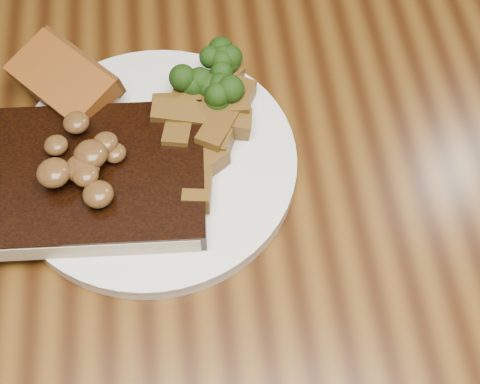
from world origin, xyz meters
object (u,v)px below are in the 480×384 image
object	(u,v)px
steak	(98,178)
potato_wedges	(217,140)
dining_table	(233,260)
garlic_bread	(67,94)
plate	(154,164)

from	to	relation	value
steak	potato_wedges	bearing A→B (deg)	18.78
dining_table	steak	size ratio (longest dim) A/B	8.66
dining_table	potato_wedges	size ratio (longest dim) A/B	13.70
garlic_bread	potato_wedges	distance (m)	0.15
steak	potato_wedges	xyz separation A→B (m)	(0.11, 0.03, -0.00)
dining_table	steak	xyz separation A→B (m)	(-0.11, 0.04, 0.12)
plate	dining_table	bearing A→B (deg)	-41.54
garlic_bread	plate	bearing A→B (deg)	2.46
dining_table	steak	bearing A→B (deg)	162.22
steak	plate	bearing A→B (deg)	27.88
dining_table	plate	world-z (taller)	plate
dining_table	steak	world-z (taller)	steak
potato_wedges	plate	bearing A→B (deg)	-172.79
plate	steak	xyz separation A→B (m)	(-0.05, -0.02, 0.02)
plate	potato_wedges	xyz separation A→B (m)	(0.06, 0.01, 0.02)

